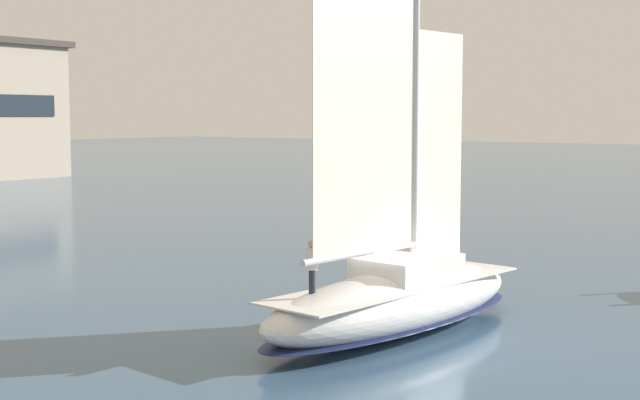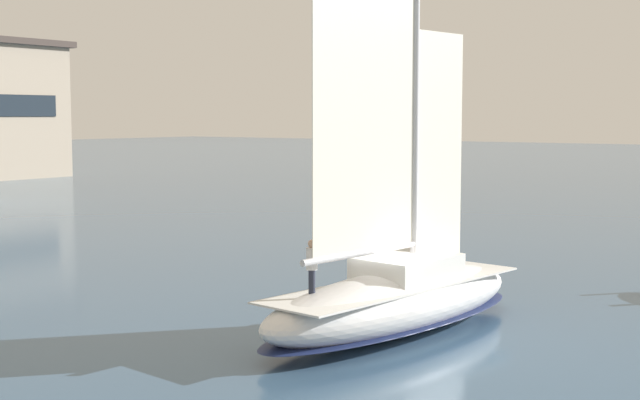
# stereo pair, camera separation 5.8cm
# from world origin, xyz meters

# --- Properties ---
(ground_plane) EXTENTS (400.00, 400.00, 0.00)m
(ground_plane) POSITION_xyz_m (0.00, 0.00, 0.00)
(ground_plane) COLOR #385675
(sailboat_main) EXTENTS (12.24, 4.71, 16.39)m
(sailboat_main) POSITION_xyz_m (0.02, -0.00, 1.26)
(sailboat_main) COLOR silver
(sailboat_main) RESTS_ON ground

